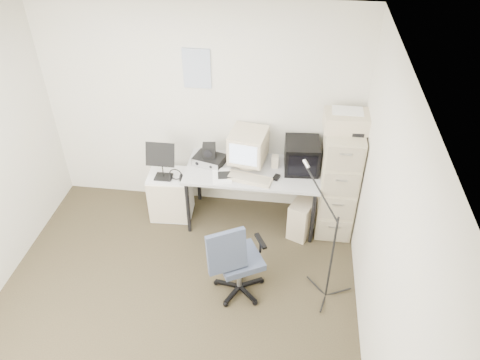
# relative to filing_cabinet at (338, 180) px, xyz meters

# --- Properties ---
(floor) EXTENTS (3.60, 3.60, 0.01)m
(floor) POSITION_rel_filing_cabinet_xyz_m (-1.58, -1.48, -0.66)
(floor) COLOR #30291D
(floor) RESTS_ON ground
(ceiling) EXTENTS (3.60, 3.60, 0.01)m
(ceiling) POSITION_rel_filing_cabinet_xyz_m (-1.58, -1.48, 1.85)
(ceiling) COLOR white
(ceiling) RESTS_ON ground
(wall_back) EXTENTS (3.60, 0.02, 2.50)m
(wall_back) POSITION_rel_filing_cabinet_xyz_m (-1.58, 0.32, 0.60)
(wall_back) COLOR silver
(wall_back) RESTS_ON ground
(wall_right) EXTENTS (0.02, 3.60, 2.50)m
(wall_right) POSITION_rel_filing_cabinet_xyz_m (0.22, -1.48, 0.60)
(wall_right) COLOR silver
(wall_right) RESTS_ON ground
(wall_calendar) EXTENTS (0.30, 0.02, 0.44)m
(wall_calendar) POSITION_rel_filing_cabinet_xyz_m (-1.60, 0.31, 1.10)
(wall_calendar) COLOR white
(wall_calendar) RESTS_ON wall_back
(filing_cabinet) EXTENTS (0.40, 0.60, 1.30)m
(filing_cabinet) POSITION_rel_filing_cabinet_xyz_m (0.00, 0.00, 0.00)
(filing_cabinet) COLOR tan
(filing_cabinet) RESTS_ON floor
(printer) EXTENTS (0.48, 0.34, 0.18)m
(printer) POSITION_rel_filing_cabinet_xyz_m (0.00, 0.02, 0.74)
(printer) COLOR beige
(printer) RESTS_ON filing_cabinet
(desk) EXTENTS (1.50, 0.70, 0.73)m
(desk) POSITION_rel_filing_cabinet_xyz_m (-0.95, -0.03, -0.29)
(desk) COLOR beige
(desk) RESTS_ON floor
(crt_monitor) EXTENTS (0.44, 0.46, 0.42)m
(crt_monitor) POSITION_rel_filing_cabinet_xyz_m (-1.02, 0.07, 0.29)
(crt_monitor) COLOR beige
(crt_monitor) RESTS_ON desk
(crt_tv) EXTENTS (0.40, 0.42, 0.34)m
(crt_tv) POSITION_rel_filing_cabinet_xyz_m (-0.42, 0.07, 0.25)
(crt_tv) COLOR black
(crt_tv) RESTS_ON desk
(desk_speaker) EXTENTS (0.08, 0.08, 0.14)m
(desk_speaker) POSITION_rel_filing_cabinet_xyz_m (-0.71, 0.06, 0.15)
(desk_speaker) COLOR beige
(desk_speaker) RESTS_ON desk
(keyboard) EXTENTS (0.52, 0.28, 0.03)m
(keyboard) POSITION_rel_filing_cabinet_xyz_m (-0.97, -0.22, 0.09)
(keyboard) COLOR beige
(keyboard) RESTS_ON desk
(mouse) EXTENTS (0.09, 0.11, 0.03)m
(mouse) POSITION_rel_filing_cabinet_xyz_m (-0.68, -0.16, 0.09)
(mouse) COLOR black
(mouse) RESTS_ON desk
(radio_receiver) EXTENTS (0.39, 0.32, 0.10)m
(radio_receiver) POSITION_rel_filing_cabinet_xyz_m (-1.45, 0.04, 0.13)
(radio_receiver) COLOR black
(radio_receiver) RESTS_ON desk
(radio_speaker) EXTENTS (0.16, 0.15, 0.14)m
(radio_speaker) POSITION_rel_filing_cabinet_xyz_m (-1.46, 0.05, 0.25)
(radio_speaker) COLOR black
(radio_speaker) RESTS_ON radio_receiver
(papers) EXTENTS (0.26, 0.32, 0.02)m
(papers) POSITION_rel_filing_cabinet_xyz_m (-1.27, -0.20, 0.09)
(papers) COLOR white
(papers) RESTS_ON desk
(pc_tower) EXTENTS (0.39, 0.54, 0.46)m
(pc_tower) POSITION_rel_filing_cabinet_xyz_m (-0.33, -0.13, -0.42)
(pc_tower) COLOR beige
(pc_tower) RESTS_ON floor
(office_chair) EXTENTS (0.72, 0.72, 0.92)m
(office_chair) POSITION_rel_filing_cabinet_xyz_m (-0.96, -1.13, -0.19)
(office_chair) COLOR #2D3848
(office_chair) RESTS_ON floor
(side_cart) EXTENTS (0.50, 0.41, 0.59)m
(side_cart) POSITION_rel_filing_cabinet_xyz_m (-1.92, -0.06, -0.36)
(side_cart) COLOR white
(side_cart) RESTS_ON floor
(music_stand) EXTENTS (0.35, 0.22, 0.47)m
(music_stand) POSITION_rel_filing_cabinet_xyz_m (-1.96, -0.12, 0.18)
(music_stand) COLOR black
(music_stand) RESTS_ON side_cart
(headphones) EXTENTS (0.22, 0.22, 0.03)m
(headphones) POSITION_rel_filing_cabinet_xyz_m (-1.81, -0.15, -0.01)
(headphones) COLOR black
(headphones) RESTS_ON side_cart
(mic_stand) EXTENTS (0.03, 0.03, 1.36)m
(mic_stand) POSITION_rel_filing_cabinet_xyz_m (-0.08, -1.09, 0.03)
(mic_stand) COLOR black
(mic_stand) RESTS_ON floor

